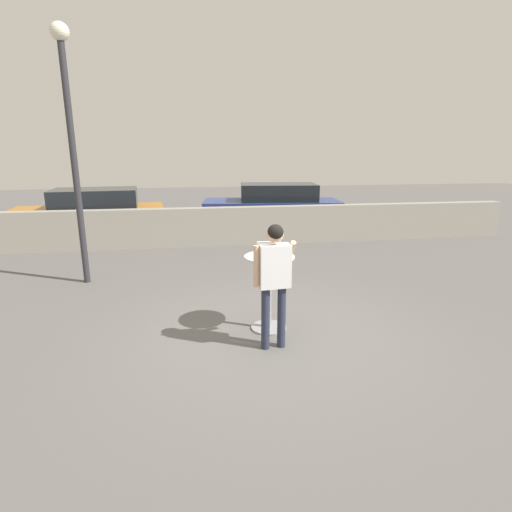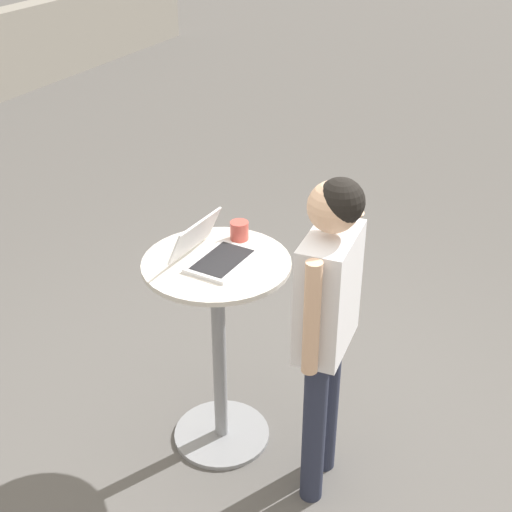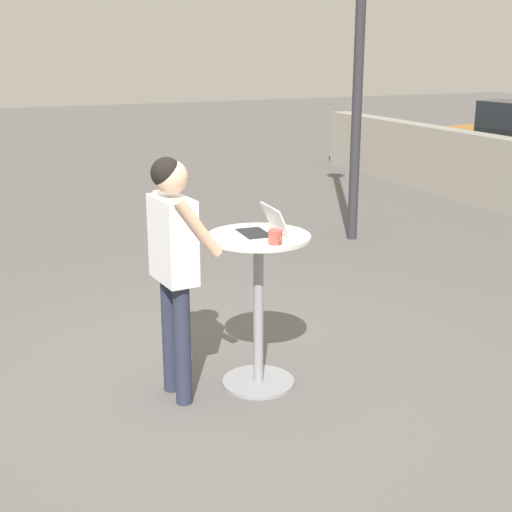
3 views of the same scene
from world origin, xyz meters
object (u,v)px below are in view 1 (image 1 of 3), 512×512
Objects in this scene: coffee_mug at (287,252)px; standing_person at (274,271)px; laptop at (269,253)px; cafe_table at (269,284)px; parked_car_further_down at (273,206)px; parked_car_near_street at (91,214)px; street_lamp at (70,125)px.

coffee_mug is 0.08× the size of standing_person.
laptop is at bearing 84.35° from standing_person.
cafe_table is 0.46m from laptop.
cafe_table is 0.24× the size of parked_car_further_down.
laptop is 0.08× the size of parked_car_near_street.
laptop is at bearing 80.54° from cafe_table.
parked_car_further_down reaches higher than laptop.
standing_person is 0.35× the size of street_lamp.
coffee_mug is 0.03× the size of street_lamp.
standing_person is at bearing -117.21° from coffee_mug.
street_lamp reaches higher than coffee_mug.
parked_car_near_street reaches higher than laptop.
parked_car_further_down is 1.00× the size of street_lamp.
parked_car_further_down reaches higher than coffee_mug.
street_lamp is (-4.82, -5.01, 2.20)m from parked_car_further_down.
parked_car_further_down is at bearing 79.55° from coffee_mug.
parked_car_near_street is at bearing 121.24° from coffee_mug.
street_lamp is (-3.09, 3.30, 1.93)m from standing_person.
laptop is at bearing -40.58° from street_lamp.
standing_person is 0.38× the size of parked_car_near_street.
cafe_table is at bearing 84.47° from standing_person.
standing_person is at bearing -62.62° from parked_car_near_street.
street_lamp is at bearing 139.42° from laptop.
street_lamp is at bearing -133.89° from parked_car_further_down.
street_lamp is at bearing 133.12° from standing_person.
street_lamp reaches higher than standing_person.
cafe_table is 4.75m from street_lamp.
standing_person is (-0.06, -0.60, -0.09)m from laptop.
standing_person reaches higher than parked_car_near_street.
parked_car_further_down is (1.67, 7.73, 0.09)m from cafe_table.
cafe_table is 3.07× the size of laptop.
laptop is 2.84× the size of coffee_mug.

